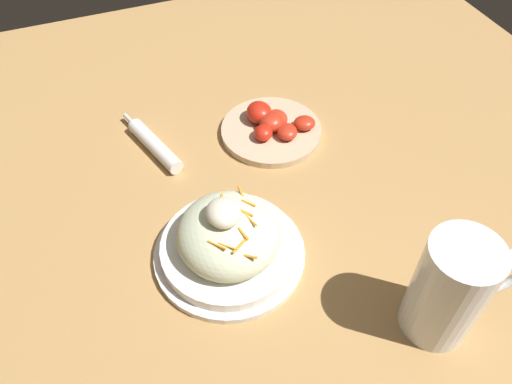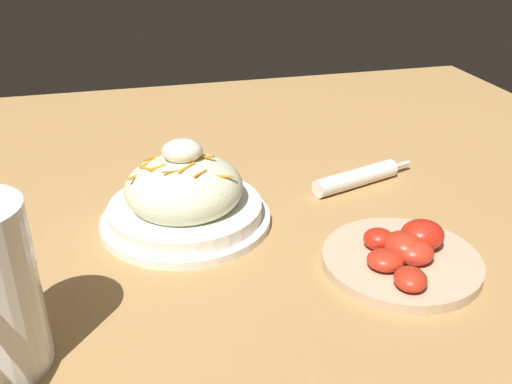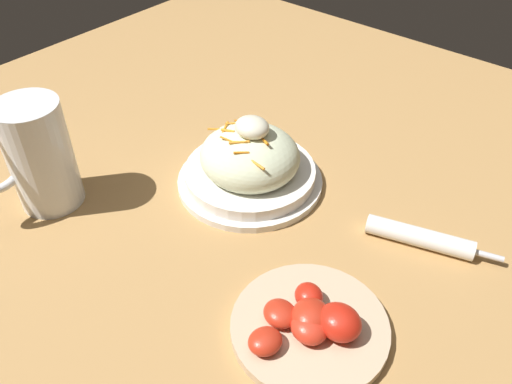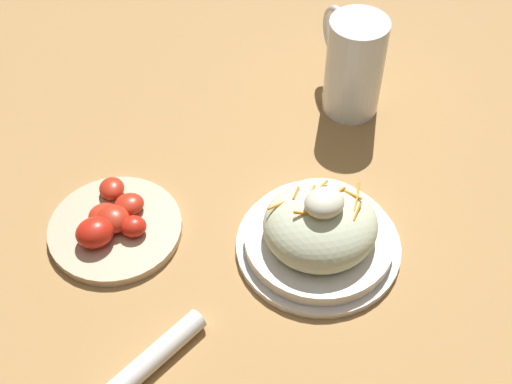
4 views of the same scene
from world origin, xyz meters
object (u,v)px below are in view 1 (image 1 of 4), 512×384
at_px(tomato_plate, 272,127).
at_px(beer_mug, 449,293).
at_px(salad_plate, 229,241).
at_px(napkin_roll, 154,145).

bearing_deg(tomato_plate, beer_mug, 7.59).
bearing_deg(salad_plate, napkin_roll, -169.70).
xyz_separation_m(beer_mug, tomato_plate, (-0.43, -0.06, -0.06)).
distance_m(napkin_roll, tomato_plate, 0.21).
bearing_deg(beer_mug, tomato_plate, -172.41).
relative_size(napkin_roll, tomato_plate, 0.96).
bearing_deg(tomato_plate, napkin_roll, -98.81).
bearing_deg(salad_plate, beer_mug, 47.76).
relative_size(salad_plate, tomato_plate, 1.21).
bearing_deg(beer_mug, napkin_roll, -149.87).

